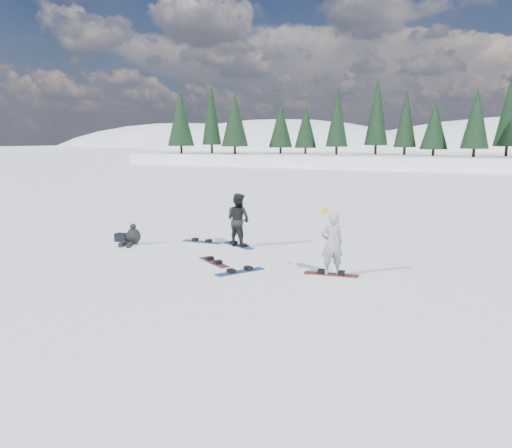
{
  "coord_description": "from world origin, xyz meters",
  "views": [
    {
      "loc": [
        3.85,
        -12.77,
        3.72
      ],
      "look_at": [
        -2.52,
        1.09,
        1.1
      ],
      "focal_mm": 35.0,
      "sensor_mm": 36.0,
      "label": 1
    }
  ],
  "objects_px": {
    "seated_rider": "(133,237)",
    "gear_bag": "(122,237)",
    "snowboarder_woman": "(332,244)",
    "snowboard_loose_c": "(202,242)",
    "snowboard_loose_a": "(240,272)",
    "snowboarder_man": "(238,220)",
    "snowboard_loose_b": "(214,262)"
  },
  "relations": [
    {
      "from": "snowboard_loose_a",
      "to": "gear_bag",
      "type": "bearing_deg",
      "value": 103.05
    },
    {
      "from": "snowboarder_woman",
      "to": "snowboard_loose_b",
      "type": "bearing_deg",
      "value": -30.02
    },
    {
      "from": "snowboard_loose_a",
      "to": "snowboarder_man",
      "type": "bearing_deg",
      "value": 59.43
    },
    {
      "from": "gear_bag",
      "to": "snowboard_loose_b",
      "type": "relative_size",
      "value": 0.3
    },
    {
      "from": "snowboarder_man",
      "to": "snowboard_loose_b",
      "type": "height_order",
      "value": "snowboarder_man"
    },
    {
      "from": "snowboarder_woman",
      "to": "snowboard_loose_c",
      "type": "bearing_deg",
      "value": -55.23
    },
    {
      "from": "snowboard_loose_b",
      "to": "snowboard_loose_c",
      "type": "bearing_deg",
      "value": 161.61
    },
    {
      "from": "seated_rider",
      "to": "gear_bag",
      "type": "bearing_deg",
      "value": 140.95
    },
    {
      "from": "snowboarder_man",
      "to": "snowboard_loose_c",
      "type": "relative_size",
      "value": 1.24
    },
    {
      "from": "seated_rider",
      "to": "gear_bag",
      "type": "relative_size",
      "value": 2.14
    },
    {
      "from": "snowboarder_man",
      "to": "seated_rider",
      "type": "distance_m",
      "value": 3.83
    },
    {
      "from": "snowboard_loose_a",
      "to": "snowboard_loose_b",
      "type": "relative_size",
      "value": 1.0
    },
    {
      "from": "gear_bag",
      "to": "snowboarder_man",
      "type": "bearing_deg",
      "value": 14.63
    },
    {
      "from": "seated_rider",
      "to": "gear_bag",
      "type": "xyz_separation_m",
      "value": [
        -0.7,
        0.25,
        -0.14
      ]
    },
    {
      "from": "snowboarder_woman",
      "to": "gear_bag",
      "type": "bearing_deg",
      "value": -40.83
    },
    {
      "from": "snowboarder_man",
      "to": "snowboard_loose_a",
      "type": "distance_m",
      "value": 3.62
    },
    {
      "from": "gear_bag",
      "to": "snowboard_loose_a",
      "type": "relative_size",
      "value": 0.3
    },
    {
      "from": "snowboarder_woman",
      "to": "seated_rider",
      "type": "height_order",
      "value": "snowboarder_woman"
    },
    {
      "from": "snowboarder_man",
      "to": "snowboard_loose_c",
      "type": "distance_m",
      "value": 1.75
    },
    {
      "from": "snowboarder_woman",
      "to": "snowboarder_man",
      "type": "relative_size",
      "value": 1.02
    },
    {
      "from": "snowboarder_man",
      "to": "seated_rider",
      "type": "height_order",
      "value": "snowboarder_man"
    },
    {
      "from": "snowboarder_man",
      "to": "snowboard_loose_b",
      "type": "distance_m",
      "value": 2.66
    },
    {
      "from": "snowboarder_man",
      "to": "seated_rider",
      "type": "relative_size",
      "value": 1.94
    },
    {
      "from": "gear_bag",
      "to": "snowboarder_woman",
      "type": "bearing_deg",
      "value": -8.3
    },
    {
      "from": "seated_rider",
      "to": "gear_bag",
      "type": "height_order",
      "value": "seated_rider"
    },
    {
      "from": "snowboarder_woman",
      "to": "snowboarder_man",
      "type": "bearing_deg",
      "value": -62.32
    },
    {
      "from": "snowboard_loose_a",
      "to": "snowboarder_woman",
      "type": "bearing_deg",
      "value": -39.5
    },
    {
      "from": "snowboarder_woman",
      "to": "snowboard_loose_c",
      "type": "relative_size",
      "value": 1.26
    },
    {
      "from": "snowboard_loose_b",
      "to": "seated_rider",
      "type": "bearing_deg",
      "value": -161.7
    },
    {
      "from": "gear_bag",
      "to": "snowboard_loose_c",
      "type": "height_order",
      "value": "gear_bag"
    },
    {
      "from": "snowboarder_man",
      "to": "seated_rider",
      "type": "bearing_deg",
      "value": 34.77
    },
    {
      "from": "snowboarder_woman",
      "to": "snowboarder_man",
      "type": "distance_m",
      "value": 4.64
    }
  ]
}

